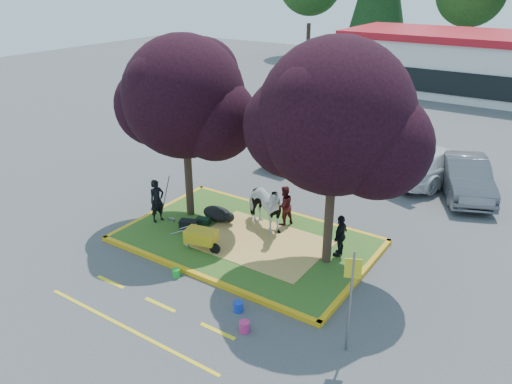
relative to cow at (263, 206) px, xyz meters
The scene contains 31 objects.
ground 1.38m from the cow, 93.55° to the right, with size 90.00×90.00×0.00m, color #424244.
median_island 1.32m from the cow, 93.55° to the right, with size 8.00×5.00×0.15m, color #2D531A.
curb_near 3.62m from the cow, 90.93° to the right, with size 8.30×0.16×0.15m, color gold.
curb_far 1.91m from the cow, 91.96° to the left, with size 8.30×0.16×0.15m, color gold.
curb_left 4.34m from the cow, 167.49° to the right, with size 0.16×5.30×0.15m, color gold.
curb_right 4.23m from the cow, 12.85° to the right, with size 0.16×5.30×0.15m, color gold.
straw_bedding 1.37m from the cow, 59.38° to the right, with size 4.20×3.00×0.01m, color tan.
tree_purple_left 4.41m from the cow, 169.28° to the right, with size 5.06×4.20×6.51m.
tree_purple_right 4.61m from the cow, 14.43° to the right, with size 5.30×4.40×6.82m.
fire_lane_stripe_a 5.61m from the cow, 111.90° to the right, with size 1.10×0.12×0.01m, color yellow.
fire_lane_stripe_b 5.22m from the cow, 90.64° to the right, with size 1.10×0.12×0.01m, color yellow.
fire_lane_stripe_c 5.57m from the cow, 69.21° to the right, with size 1.10×0.12×0.01m, color yellow.
fire_lane_long 6.40m from the cow, 90.52° to the right, with size 6.00×0.10×0.01m, color yellow.
retail_building 27.16m from the cow, 85.89° to the left, with size 20.40×8.40×4.40m.
cow is the anchor object (origin of this frame).
calf 1.84m from the cow, 167.38° to the right, with size 1.19×0.67×0.52m, color black.
handler 3.81m from the cow, 155.35° to the right, with size 0.58×0.38×1.58m, color black.
visitor_a 0.84m from the cow, 56.61° to the left, with size 0.71×0.55×1.45m, color #461416.
visitor_b 3.03m from the cow, ahead, with size 0.82×0.34×1.40m, color black.
wheelbarrow 2.49m from the cow, 110.54° to the right, with size 1.80×0.81×0.68m.
gear_bag_dark 2.70m from the cow, 146.00° to the right, with size 0.61×0.33×0.31m, color black.
gear_bag_green 2.27m from the cow, 153.85° to the right, with size 0.48×0.30×0.25m, color black.
sign_post 6.37m from the cow, 38.37° to the right, with size 0.36×0.19×2.77m.
bucket_green 3.97m from the cow, 99.29° to the right, with size 0.25×0.25×0.26m, color green.
bucket_pink 5.44m from the cow, 61.97° to the right, with size 0.28×0.28×0.30m, color #CA2C6F.
bucket_blue 4.64m from the cow, 65.36° to the right, with size 0.26×0.26×0.28m, color #1739BB.
car_black 11.43m from the cow, 136.23° to the left, with size 1.50×3.74×1.27m, color black.
car_silver 7.68m from the cow, 109.49° to the left, with size 1.64×4.69×1.55m, color gray.
car_red 7.55m from the cow, 92.20° to the left, with size 2.35×5.10×1.42m, color maroon.
car_white 9.01m from the cow, 66.04° to the left, with size 2.19×5.39×1.56m, color white.
car_grey 8.96m from the cow, 55.28° to the left, with size 1.65×4.73×1.56m, color #525459.
Camera 1 is at (8.48, -12.18, 8.43)m, focal length 35.00 mm.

